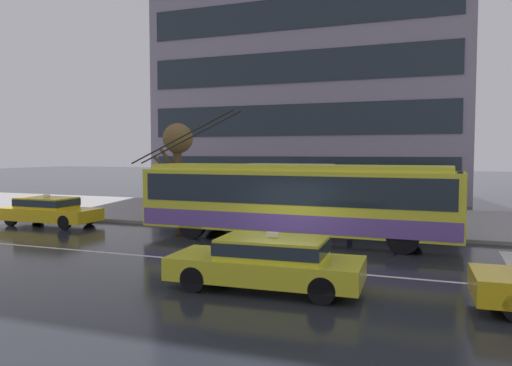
{
  "coord_description": "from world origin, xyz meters",
  "views": [
    {
      "loc": [
        4.73,
        -14.53,
        3.31
      ],
      "look_at": [
        -1.77,
        2.96,
        2.15
      ],
      "focal_mm": 34.48,
      "sensor_mm": 36.0,
      "label": 1
    }
  ],
  "objects_px": {
    "trolleybus": "(295,199)",
    "pedestrian_approaching_curb": "(349,188)",
    "taxi_oncoming_near": "(268,260)",
    "pedestrian_at_shelter": "(230,188)",
    "street_tree_bare": "(178,144)",
    "taxi_queued_behind_bus": "(49,210)",
    "bus_shelter": "(289,179)"
  },
  "relations": [
    {
      "from": "pedestrian_approaching_curb",
      "to": "bus_shelter",
      "type": "bearing_deg",
      "value": -172.64
    },
    {
      "from": "trolleybus",
      "to": "pedestrian_approaching_curb",
      "type": "relative_size",
      "value": 6.49
    },
    {
      "from": "trolleybus",
      "to": "taxi_queued_behind_bus",
      "type": "xyz_separation_m",
      "value": [
        -11.6,
        -0.15,
        -0.87
      ]
    },
    {
      "from": "pedestrian_approaching_curb",
      "to": "street_tree_bare",
      "type": "distance_m",
      "value": 8.42
    },
    {
      "from": "taxi_oncoming_near",
      "to": "taxi_queued_behind_bus",
      "type": "relative_size",
      "value": 1.03
    },
    {
      "from": "trolleybus",
      "to": "street_tree_bare",
      "type": "bearing_deg",
      "value": 155.17
    },
    {
      "from": "taxi_oncoming_near",
      "to": "pedestrian_approaching_curb",
      "type": "relative_size",
      "value": 2.37
    },
    {
      "from": "trolleybus",
      "to": "pedestrian_at_shelter",
      "type": "xyz_separation_m",
      "value": [
        -3.79,
        2.61,
        0.14
      ]
    },
    {
      "from": "pedestrian_at_shelter",
      "to": "pedestrian_approaching_curb",
      "type": "height_order",
      "value": "pedestrian_at_shelter"
    },
    {
      "from": "trolleybus",
      "to": "bus_shelter",
      "type": "bearing_deg",
      "value": 110.43
    },
    {
      "from": "taxi_oncoming_near",
      "to": "pedestrian_at_shelter",
      "type": "height_order",
      "value": "pedestrian_at_shelter"
    },
    {
      "from": "trolleybus",
      "to": "pedestrian_at_shelter",
      "type": "distance_m",
      "value": 4.61
    },
    {
      "from": "taxi_oncoming_near",
      "to": "trolleybus",
      "type": "bearing_deg",
      "value": 100.25
    },
    {
      "from": "trolleybus",
      "to": "taxi_oncoming_near",
      "type": "relative_size",
      "value": 2.75
    },
    {
      "from": "pedestrian_approaching_curb",
      "to": "taxi_oncoming_near",
      "type": "bearing_deg",
      "value": -91.41
    },
    {
      "from": "trolleybus",
      "to": "pedestrian_approaching_curb",
      "type": "xyz_separation_m",
      "value": [
        1.44,
        3.46,
        0.21
      ]
    },
    {
      "from": "taxi_oncoming_near",
      "to": "bus_shelter",
      "type": "height_order",
      "value": "bus_shelter"
    },
    {
      "from": "taxi_queued_behind_bus",
      "to": "pedestrian_at_shelter",
      "type": "relative_size",
      "value": 2.3
    },
    {
      "from": "pedestrian_approaching_curb",
      "to": "street_tree_bare",
      "type": "height_order",
      "value": "street_tree_bare"
    },
    {
      "from": "taxi_oncoming_near",
      "to": "street_tree_bare",
      "type": "relative_size",
      "value": 1.04
    },
    {
      "from": "trolleybus",
      "to": "street_tree_bare",
      "type": "distance_m",
      "value": 7.74
    },
    {
      "from": "taxi_oncoming_near",
      "to": "pedestrian_at_shelter",
      "type": "relative_size",
      "value": 2.35
    },
    {
      "from": "taxi_queued_behind_bus",
      "to": "bus_shelter",
      "type": "distance_m",
      "value": 11.03
    },
    {
      "from": "bus_shelter",
      "to": "pedestrian_at_shelter",
      "type": "xyz_separation_m",
      "value": [
        -2.63,
        -0.51,
        -0.42
      ]
    },
    {
      "from": "bus_shelter",
      "to": "street_tree_bare",
      "type": "xyz_separation_m",
      "value": [
        -5.59,
        0.0,
        1.57
      ]
    },
    {
      "from": "taxi_queued_behind_bus",
      "to": "street_tree_bare",
      "type": "bearing_deg",
      "value": 34.01
    },
    {
      "from": "bus_shelter",
      "to": "taxi_oncoming_near",
      "type": "bearing_deg",
      "value": -76.37
    },
    {
      "from": "trolleybus",
      "to": "pedestrian_approaching_curb",
      "type": "bearing_deg",
      "value": 67.41
    },
    {
      "from": "taxi_queued_behind_bus",
      "to": "pedestrian_approaching_curb",
      "type": "height_order",
      "value": "pedestrian_approaching_curb"
    },
    {
      "from": "taxi_oncoming_near",
      "to": "bus_shelter",
      "type": "xyz_separation_m",
      "value": [
        -2.35,
        9.71,
        1.42
      ]
    },
    {
      "from": "trolleybus",
      "to": "taxi_queued_behind_bus",
      "type": "distance_m",
      "value": 11.63
    },
    {
      "from": "taxi_oncoming_near",
      "to": "pedestrian_at_shelter",
      "type": "xyz_separation_m",
      "value": [
        -4.98,
        9.2,
        1.01
      ]
    }
  ]
}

